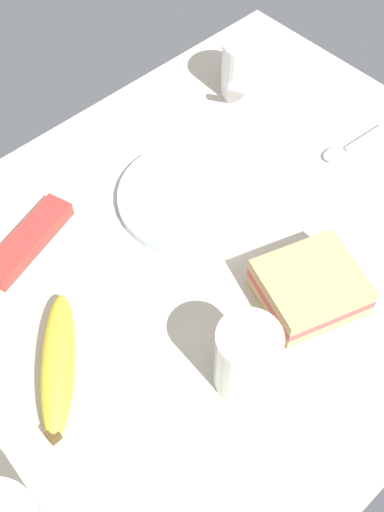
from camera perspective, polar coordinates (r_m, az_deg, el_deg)
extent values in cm
cube|color=#BCB29E|center=(81.61, 0.00, -1.66)|extent=(90.00, 64.00, 2.00)
cylinder|color=silver|center=(87.37, 0.08, 5.13)|extent=(19.86, 19.86, 1.20)
cylinder|color=white|center=(100.91, 4.82, 15.83)|extent=(7.72, 7.72, 8.73)
cylinder|color=black|center=(98.58, 4.98, 17.60)|extent=(6.80, 6.80, 0.40)
cylinder|color=white|center=(96.58, 4.23, 14.18)|extent=(2.91, 3.56, 1.20)
cube|color=tan|center=(79.14, 9.98, -3.23)|extent=(13.87, 13.16, 1.60)
cube|color=#C14C4C|center=(77.99, 10.13, -2.67)|extent=(13.87, 13.16, 1.20)
cube|color=tan|center=(76.84, 10.28, -2.09)|extent=(13.87, 13.16, 1.60)
cylinder|color=silver|center=(69.77, 4.75, -8.74)|extent=(6.89, 6.89, 9.05)
cylinder|color=white|center=(71.15, 4.67, -9.31)|extent=(6.20, 6.20, 5.94)
ellipsoid|color=yellow|center=(73.81, -11.49, -8.94)|extent=(13.69, 15.76, 3.62)
cube|color=#4C3819|center=(70.42, -11.82, -14.90)|extent=(1.20, 1.20, 1.20)
ellipsoid|color=silver|center=(95.07, 12.11, 8.58)|extent=(3.76, 2.65, 0.80)
cylinder|color=silver|center=(98.62, 14.42, 9.96)|extent=(7.90, 1.27, 0.70)
cube|color=red|center=(84.71, -13.92, 1.28)|extent=(14.50, 7.70, 2.00)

